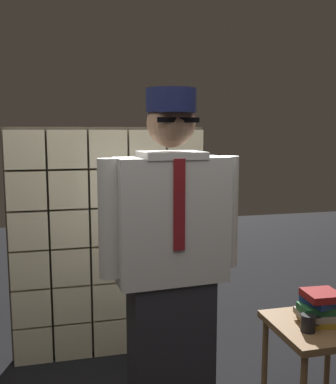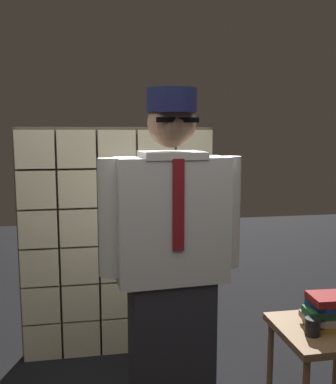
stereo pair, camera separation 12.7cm
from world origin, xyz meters
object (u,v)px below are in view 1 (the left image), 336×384
coffee_mug (309,323)px  book_stack (320,308)px  side_table (319,336)px  standing_person (171,266)px

coffee_mug → book_stack: bearing=33.7°
side_table → book_stack: book_stack is taller
standing_person → book_stack: 0.94m
standing_person → book_stack: size_ratio=7.18×
book_stack → coffee_mug: bearing=-146.3°
standing_person → coffee_mug: (0.76, -0.06, -0.36)m
standing_person → coffee_mug: standing_person is taller
coffee_mug → side_table: bearing=31.5°
side_table → book_stack: (0.00, 0.01, 0.17)m
standing_person → side_table: size_ratio=3.35×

